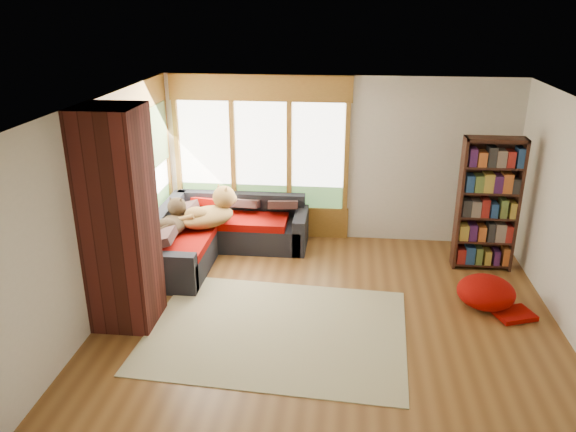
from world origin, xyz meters
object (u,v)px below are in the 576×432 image
(pouf, at_px, (486,291))
(dog_brindle, at_px, (172,217))
(sectional_sofa, at_px, (206,233))
(bookshelf, at_px, (488,205))
(brick_chimney, at_px, (119,220))
(dog_tan, at_px, (211,207))
(area_rug, at_px, (277,330))

(pouf, height_order, dog_brindle, dog_brindle)
(sectional_sofa, bearing_deg, bookshelf, -3.55)
(brick_chimney, bearing_deg, dog_tan, 72.76)
(area_rug, relative_size, dog_brindle, 3.93)
(bookshelf, bearing_deg, brick_chimney, -156.82)
(area_rug, bearing_deg, dog_brindle, 136.27)
(bookshelf, height_order, pouf, bookshelf)
(sectional_sofa, bearing_deg, pouf, -19.81)
(sectional_sofa, distance_m, dog_brindle, 0.72)
(brick_chimney, relative_size, sectional_sofa, 1.18)
(area_rug, distance_m, dog_tan, 2.43)
(bookshelf, relative_size, dog_brindle, 2.52)
(brick_chimney, bearing_deg, area_rug, -1.61)
(dog_tan, bearing_deg, sectional_sofa, 88.21)
(sectional_sofa, distance_m, bookshelf, 4.15)
(area_rug, distance_m, bookshelf, 3.52)
(pouf, xyz_separation_m, dog_brindle, (-4.28, 0.80, 0.53))
(bookshelf, height_order, dog_brindle, bookshelf)
(sectional_sofa, height_order, pouf, sectional_sofa)
(sectional_sofa, height_order, dog_brindle, dog_brindle)
(pouf, bearing_deg, area_rug, -161.68)
(brick_chimney, height_order, dog_brindle, brick_chimney)
(area_rug, bearing_deg, bookshelf, 36.11)
(area_rug, bearing_deg, sectional_sofa, 122.92)
(dog_brindle, bearing_deg, bookshelf, -78.74)
(bookshelf, xyz_separation_m, pouf, (-0.18, -1.15, -0.76))
(dog_brindle, bearing_deg, dog_tan, -51.94)
(area_rug, xyz_separation_m, dog_brindle, (-1.72, 1.64, 0.73))
(bookshelf, relative_size, dog_tan, 1.95)
(pouf, height_order, dog_tan, dog_tan)
(sectional_sofa, height_order, bookshelf, bookshelf)
(brick_chimney, height_order, pouf, brick_chimney)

